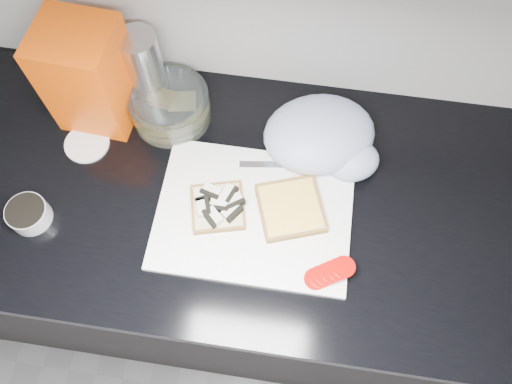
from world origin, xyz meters
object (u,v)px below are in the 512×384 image
Objects in this scene: bread_bag at (89,76)px; steel_canister at (145,70)px; cutting_board at (254,214)px; glass_bowl at (170,106)px.

bread_bag is 0.12m from steel_canister.
steel_canister reaches higher than cutting_board.
glass_bowl is (-0.22, 0.22, 0.03)m from cutting_board.
glass_bowl reaches higher than cutting_board.
bread_bag reaches higher than steel_canister.
bread_bag is (-0.38, 0.21, 0.12)m from cutting_board.
glass_bowl is 0.90× the size of steel_canister.
bread_bag is at bearing 151.06° from cutting_board.
glass_bowl is 0.09m from steel_canister.
cutting_board is 0.45m from bread_bag.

